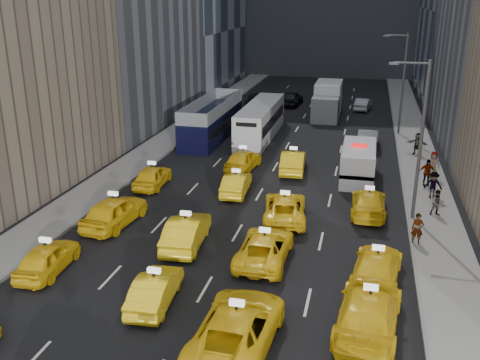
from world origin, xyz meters
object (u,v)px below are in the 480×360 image
(double_decker, at_px, (212,119))
(city_bus, at_px, (260,121))
(pedestrian_0, at_px, (417,229))
(box_truck, at_px, (327,100))
(nypd_van, at_px, (358,163))

(double_decker, xyz_separation_m, city_bus, (4.11, 1.27, -0.21))
(city_bus, xyz_separation_m, pedestrian_0, (12.09, -19.79, -0.51))
(double_decker, height_order, box_truck, box_truck)
(nypd_van, bearing_deg, double_decker, 146.85)
(pedestrian_0, bearing_deg, city_bus, 124.87)
(nypd_van, distance_m, pedestrian_0, 10.59)
(city_bus, bearing_deg, box_truck, 56.76)
(double_decker, xyz_separation_m, box_truck, (9.24, 11.08, 0.03))
(city_bus, bearing_deg, double_decker, -168.51)
(box_truck, bearing_deg, double_decker, -131.54)
(nypd_van, height_order, box_truck, box_truck)
(box_truck, xyz_separation_m, pedestrian_0, (6.96, -29.61, -0.76))
(double_decker, distance_m, city_bus, 4.31)
(nypd_van, bearing_deg, box_truck, 100.71)
(box_truck, relative_size, pedestrian_0, 4.73)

